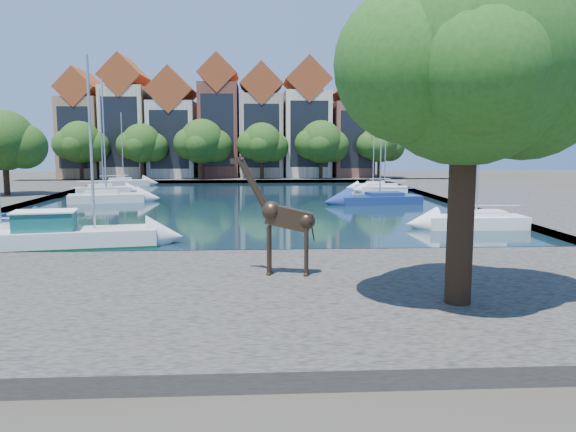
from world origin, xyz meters
name	(u,v)px	position (x,y,z in m)	size (l,w,h in m)	color
ground	(229,260)	(0.00, 0.00, 0.00)	(160.00, 160.00, 0.00)	#38332B
water_basin	(242,203)	(0.00, 24.00, 0.04)	(38.00, 50.00, 0.08)	black
near_quay	(219,296)	(0.00, -7.00, 0.25)	(50.00, 14.00, 0.50)	#524E47
far_quay	(248,178)	(0.00, 56.00, 0.25)	(60.00, 16.00, 0.50)	#524E47
right_quay	(517,199)	(25.00, 24.00, 0.25)	(14.00, 52.00, 0.50)	#524E47
plane_tree	(471,65)	(7.62, -9.01, 7.67)	(8.32, 6.40, 10.62)	#332114
townhouse_west_end	(84,128)	(-23.00, 55.99, 7.36)	(5.44, 9.18, 14.93)	#947251
townhouse_west_mid	(127,122)	(-17.00, 55.99, 8.23)	(5.94, 9.18, 16.79)	beige
townhouse_west_inner	(174,128)	(-10.50, 55.99, 7.35)	(6.43, 9.18, 15.15)	beige
townhouse_center	(219,121)	(-4.00, 55.99, 8.36)	(5.44, 9.18, 16.93)	brown
townhouse_east_inner	(261,126)	(2.00, 55.99, 7.73)	(5.94, 9.18, 15.79)	tan
townhouse_east_mid	(306,123)	(8.50, 55.99, 8.10)	(6.43, 9.18, 16.65)	beige
townhouse_east_end	(351,130)	(15.00, 55.99, 7.11)	(5.44, 9.18, 14.43)	brown
far_tree_far_west	(81,144)	(-21.90, 50.49, 5.18)	(7.28, 5.60, 7.68)	#332114
far_tree_west	(142,145)	(-13.91, 50.49, 5.08)	(6.76, 5.20, 7.36)	#332114
far_tree_mid_west	(203,143)	(-5.89, 50.49, 5.29)	(7.80, 6.00, 8.00)	#332114
far_tree_mid_east	(263,144)	(2.10, 50.49, 5.13)	(7.02, 5.40, 7.52)	#332114
far_tree_east	(322,143)	(10.11, 50.49, 5.24)	(7.54, 5.80, 7.84)	#332114
far_tree_far_east	(380,145)	(18.09, 50.49, 5.08)	(6.76, 5.20, 7.36)	#332114
side_tree_left_far	(5,142)	(-21.90, 27.99, 5.38)	(7.28, 5.60, 7.88)	#332114
giraffe_statue	(282,217)	(2.25, -4.97, 2.67)	(3.09, 0.79, 4.41)	#322519
motorsailer	(70,233)	(-8.27, 3.29, 0.83)	(8.38, 3.77, 9.66)	silver
sailboat_left_a	(1,234)	(-12.00, 4.00, 0.70)	(5.85, 3.92, 11.08)	beige
sailboat_left_c	(107,196)	(-12.13, 25.12, 0.65)	(6.82, 3.57, 10.88)	silver
sailboat_left_d	(104,188)	(-14.60, 33.45, 0.66)	(5.71, 3.12, 10.70)	silver
sailboat_left_e	(124,182)	(-15.00, 44.00, 0.62)	(6.22, 4.10, 8.88)	silver
sailboat_right_a	(476,218)	(15.00, 8.50, 0.70)	(6.16, 2.27, 11.62)	white
sailboat_right_b	(380,198)	(12.00, 22.53, 0.63)	(7.33, 3.54, 11.10)	navy
sailboat_right_c	(385,187)	(15.00, 33.82, 0.59)	(4.99, 2.45, 8.23)	silver
sailboat_right_d	(373,185)	(14.43, 37.18, 0.60)	(4.40, 1.79, 8.02)	white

